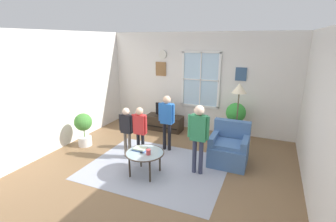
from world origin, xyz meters
TOP-DOWN VIEW (x-y plane):
  - ground_plane at (0.00, 0.00)m, footprint 5.85×6.04m
  - back_wall at (0.00, 2.78)m, footprint 5.25×0.17m
  - side_wall_left at (-2.69, 0.00)m, footprint 0.12×5.44m
  - side_wall_right at (2.69, 0.00)m, footprint 0.12×5.44m
  - area_rug at (-0.08, 0.19)m, footprint 2.75×2.15m
  - tv_stand at (-0.82, 2.25)m, footprint 1.05×0.46m
  - television at (-0.82, 2.25)m, footprint 0.52×0.08m
  - armchair at (1.23, 0.98)m, footprint 0.76×0.74m
  - coffee_table at (-0.17, -0.12)m, footprint 0.75×0.75m
  - book_stack at (-0.30, -0.07)m, footprint 0.27×0.18m
  - cup at (-0.06, -0.17)m, footprint 0.09×0.09m
  - remote_near_books at (-0.25, -0.12)m, footprint 0.10×0.14m
  - person_blue_shirt at (-0.22, 1.05)m, footprint 0.40×0.18m
  - person_green_shirt at (0.75, 0.32)m, footprint 0.41×0.19m
  - person_red_shirt at (-0.56, 0.40)m, footprint 0.35×0.16m
  - person_black_shirt at (-0.88, 0.38)m, footprint 0.34×0.16m
  - potted_plant_by_window at (1.14, 2.37)m, footprint 0.50×0.50m
  - potted_plant_corner at (-2.18, 0.48)m, footprint 0.42×0.42m
  - floor_lamp at (1.27, 1.64)m, footprint 0.32×0.32m

SIDE VIEW (x-z plane):
  - ground_plane at x=0.00m, z-range -0.02..0.00m
  - area_rug at x=-0.08m, z-range 0.00..0.01m
  - tv_stand at x=-0.82m, z-range 0.00..0.42m
  - armchair at x=1.23m, z-range -0.11..0.76m
  - coffee_table at x=-0.17m, z-range 0.20..0.66m
  - remote_near_books at x=-0.25m, z-range 0.46..0.48m
  - book_stack at x=-0.30m, z-range 0.46..0.51m
  - potted_plant_corner at x=-2.18m, z-range 0.08..0.90m
  - cup at x=-0.06m, z-range 0.46..0.56m
  - potted_plant_by_window at x=1.14m, z-range 0.11..1.08m
  - television at x=-0.82m, z-range 0.43..0.80m
  - person_black_shirt at x=-0.88m, z-range 0.14..1.28m
  - person_red_shirt at x=-0.56m, z-range 0.15..1.32m
  - person_blue_shirt at x=-0.22m, z-range 0.17..1.48m
  - person_green_shirt at x=0.75m, z-range 0.17..1.55m
  - floor_lamp at x=1.27m, z-range 0.54..2.15m
  - side_wall_left at x=-2.69m, z-range 0.00..2.73m
  - side_wall_right at x=2.69m, z-range 0.00..2.73m
  - back_wall at x=0.00m, z-range 0.00..2.73m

